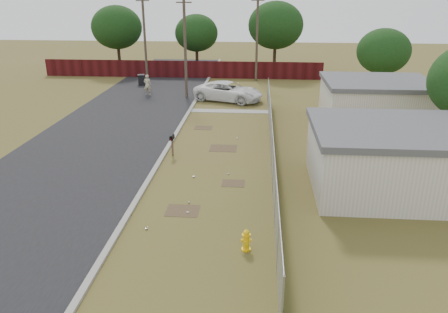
# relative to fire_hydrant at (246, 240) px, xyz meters

# --- Properties ---
(ground) EXTENTS (120.00, 120.00, 0.00)m
(ground) POSITION_rel_fire_hydrant_xyz_m (-2.02, 7.80, -0.40)
(ground) COLOR brown
(ground) RESTS_ON ground
(street) EXTENTS (15.10, 60.00, 0.12)m
(street) POSITION_rel_fire_hydrant_xyz_m (-8.77, 15.85, -0.39)
(street) COLOR black
(street) RESTS_ON ground
(chainlink_fence) EXTENTS (0.10, 27.06, 2.02)m
(chainlink_fence) POSITION_rel_fire_hydrant_xyz_m (1.10, 8.83, 0.39)
(chainlink_fence) COLOR gray
(chainlink_fence) RESTS_ON ground
(privacy_fence) EXTENTS (30.00, 0.12, 1.80)m
(privacy_fence) POSITION_rel_fire_hydrant_xyz_m (-8.02, 32.80, 0.50)
(privacy_fence) COLOR #430E11
(privacy_fence) RESTS_ON ground
(utility_poles) EXTENTS (12.60, 8.24, 9.00)m
(utility_poles) POSITION_rel_fire_hydrant_xyz_m (-5.68, 28.47, 4.29)
(utility_poles) COLOR #4A3F31
(utility_poles) RESTS_ON ground
(houses) EXTENTS (9.30, 17.24, 3.10)m
(houses) POSITION_rel_fire_hydrant_xyz_m (7.68, 10.94, 1.16)
(houses) COLOR beige
(houses) RESTS_ON ground
(horizon_trees) EXTENTS (33.32, 31.94, 7.78)m
(horizon_trees) POSITION_rel_fire_hydrant_xyz_m (-1.18, 31.36, 4.23)
(horizon_trees) COLOR #382719
(horizon_trees) RESTS_ON ground
(fire_hydrant) EXTENTS (0.39, 0.40, 0.86)m
(fire_hydrant) POSITION_rel_fire_hydrant_xyz_m (0.00, 0.00, 0.00)
(fire_hydrant) COLOR yellow
(fire_hydrant) RESTS_ON ground
(mailbox) EXTENTS (0.22, 0.54, 1.24)m
(mailbox) POSITION_rel_fire_hydrant_xyz_m (-4.50, 9.38, 0.58)
(mailbox) COLOR brown
(mailbox) RESTS_ON ground
(pickup_truck) EXTENTS (6.34, 4.40, 1.61)m
(pickup_truck) POSITION_rel_fire_hydrant_xyz_m (-2.25, 22.79, 0.40)
(pickup_truck) COLOR white
(pickup_truck) RESTS_ON ground
(pedestrian) EXTENTS (0.70, 0.48, 1.84)m
(pedestrian) POSITION_rel_fire_hydrant_xyz_m (-9.62, 24.37, 0.52)
(pedestrian) COLOR #C0B38C
(pedestrian) RESTS_ON ground
(trash_bin) EXTENTS (0.85, 0.84, 1.05)m
(trash_bin) POSITION_rel_fire_hydrant_xyz_m (-11.30, 28.56, 0.14)
(trash_bin) COLOR black
(trash_bin) RESTS_ON ground
(scattered_litter) EXTENTS (3.10, 11.63, 0.07)m
(scattered_litter) POSITION_rel_fire_hydrant_xyz_m (-2.36, 5.52, -0.36)
(scattered_litter) COLOR silver
(scattered_litter) RESTS_ON ground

